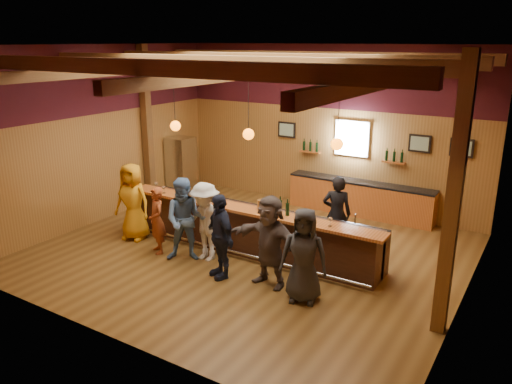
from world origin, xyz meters
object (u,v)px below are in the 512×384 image
at_px(customer_orange, 133,202).
at_px(customer_dark, 304,256).
at_px(ice_bucket, 262,205).
at_px(bar_counter, 253,229).
at_px(customer_denim, 185,220).
at_px(bottle_a, 280,206).
at_px(customer_redvest, 157,220).
at_px(back_bar_cabinet, 360,198).
at_px(bartender, 337,214).
at_px(stainless_fridge, 181,167).
at_px(customer_navy, 220,236).
at_px(customer_white, 205,222).
at_px(customer_brown, 270,241).

xyz_separation_m(customer_orange, customer_dark, (4.79, -0.55, -0.04)).
bearing_deg(ice_bucket, bar_counter, 149.63).
bearing_deg(customer_denim, ice_bucket, 6.04).
bearing_deg(bottle_a, customer_denim, -150.43).
bearing_deg(customer_redvest, customer_denim, 34.65).
bearing_deg(back_bar_cabinet, customer_dark, -81.03).
bearing_deg(back_bar_cabinet, bartender, -81.26).
bearing_deg(stainless_fridge, customer_redvest, -57.28).
bearing_deg(customer_navy, back_bar_cabinet, 108.25).
relative_size(customer_redvest, customer_denim, 0.82).
relative_size(bartender, ice_bucket, 8.10).
relative_size(customer_redvest, ice_bucket, 6.98).
bearing_deg(customer_denim, customer_orange, 141.44).
bearing_deg(customer_denim, customer_navy, -43.50).
height_order(customer_orange, customer_navy, customer_orange).
bearing_deg(customer_redvest, customer_white, 44.57).
bearing_deg(customer_dark, stainless_fridge, 130.34).
bearing_deg(customer_orange, ice_bucket, 2.24).
height_order(customer_orange, customer_redvest, customer_orange).
bearing_deg(customer_redvest, customer_brown, 31.81).
bearing_deg(bartender, customer_navy, 40.12).
relative_size(back_bar_cabinet, customer_brown, 2.20).
relative_size(back_bar_cabinet, customer_white, 2.30).
height_order(bar_counter, customer_navy, customer_navy).
distance_m(customer_navy, customer_dark, 1.85).
distance_m(customer_navy, ice_bucket, 1.30).
height_order(stainless_fridge, customer_redvest, stainless_fridge).
xyz_separation_m(stainless_fridge, ice_bucket, (4.47, -2.66, 0.32)).
distance_m(bar_counter, customer_white, 1.19).
distance_m(bartender, ice_bucket, 1.75).
distance_m(bar_counter, customer_brown, 1.72).
relative_size(bar_counter, customer_redvest, 4.16).
bearing_deg(stainless_fridge, customer_orange, -68.68).
height_order(customer_white, bartender, bartender).
bearing_deg(customer_navy, ice_bucket, 109.65).
bearing_deg(customer_brown, bartender, 86.79).
bearing_deg(customer_navy, bartender, 89.33).
height_order(bar_counter, customer_orange, customer_orange).
distance_m(customer_orange, bartender, 4.78).
xyz_separation_m(customer_orange, bottle_a, (3.60, 0.71, 0.32)).
bearing_deg(customer_denim, back_bar_cabinet, 35.74).
xyz_separation_m(customer_brown, bartender, (0.44, 2.22, -0.03)).
relative_size(customer_denim, ice_bucket, 8.47).
bearing_deg(customer_brown, back_bar_cabinet, 97.49).
xyz_separation_m(customer_navy, customer_brown, (1.01, 0.21, 0.04)).
xyz_separation_m(stainless_fridge, customer_dark, (6.09, -3.88, -0.01)).
distance_m(customer_brown, ice_bucket, 1.32).
height_order(customer_redvest, customer_dark, customer_dark).
xyz_separation_m(customer_redvest, customer_dark, (3.74, -0.23, 0.13)).
height_order(customer_navy, customer_dark, customer_dark).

